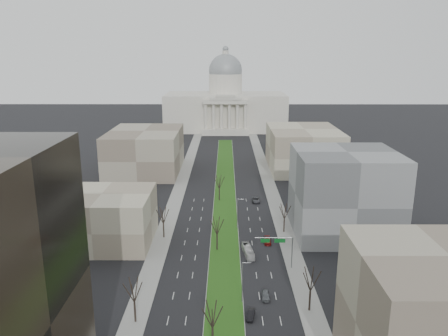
{
  "coord_description": "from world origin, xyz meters",
  "views": [
    {
      "loc": [
        0.28,
        -26.02,
        50.51
      ],
      "look_at": [
        -0.31,
        110.41,
        14.45
      ],
      "focal_mm": 35.0,
      "sensor_mm": 36.0,
      "label": 1
    }
  ],
  "objects_px": {
    "car_grey_near": "(266,295)",
    "car_grey_far": "(256,200)",
    "car_black": "(251,314)",
    "car_red": "(267,241)",
    "box_van": "(248,251)"
  },
  "relations": [
    {
      "from": "car_grey_near",
      "to": "car_red",
      "type": "xyz_separation_m",
      "value": [
        2.98,
        27.81,
        -0.05
      ]
    },
    {
      "from": "car_grey_near",
      "to": "car_grey_far",
      "type": "distance_m",
      "value": 62.04
    },
    {
      "from": "car_black",
      "to": "car_red",
      "type": "bearing_deg",
      "value": 89.16
    },
    {
      "from": "car_black",
      "to": "car_red",
      "type": "distance_m",
      "value": 35.38
    },
    {
      "from": "car_black",
      "to": "box_van",
      "type": "relative_size",
      "value": 0.5
    },
    {
      "from": "box_van",
      "to": "car_red",
      "type": "bearing_deg",
      "value": 43.85
    },
    {
      "from": "box_van",
      "to": "car_grey_far",
      "type": "bearing_deg",
      "value": 74.89
    },
    {
      "from": "box_van",
      "to": "car_grey_near",
      "type": "bearing_deg",
      "value": -90.96
    },
    {
      "from": "car_grey_near",
      "to": "car_red",
      "type": "distance_m",
      "value": 27.97
    },
    {
      "from": "car_grey_far",
      "to": "box_van",
      "type": "xyz_separation_m",
      "value": [
        -4.77,
        -41.6,
        0.4
      ]
    },
    {
      "from": "car_red",
      "to": "car_grey_far",
      "type": "height_order",
      "value": "car_grey_far"
    },
    {
      "from": "box_van",
      "to": "car_black",
      "type": "bearing_deg",
      "value": -100.3
    },
    {
      "from": "car_grey_near",
      "to": "box_van",
      "type": "xyz_separation_m",
      "value": [
        -2.72,
        20.4,
        0.43
      ]
    },
    {
      "from": "car_red",
      "to": "car_grey_far",
      "type": "distance_m",
      "value": 34.21
    },
    {
      "from": "car_grey_near",
      "to": "car_red",
      "type": "relative_size",
      "value": 0.92
    }
  ]
}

